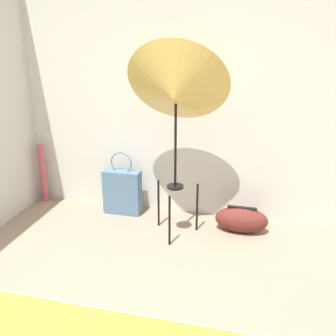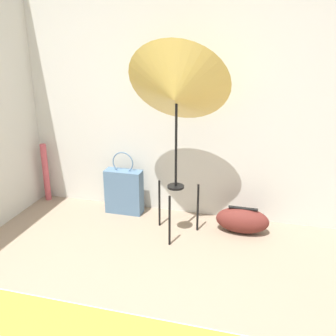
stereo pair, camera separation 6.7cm
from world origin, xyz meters
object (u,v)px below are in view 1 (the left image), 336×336
tote_bag (122,191)px  paper_roll (43,173)px  photo_umbrella (176,92)px  duffel_bag (241,219)px

tote_bag → paper_roll: 0.93m
photo_umbrella → duffel_bag: (0.58, 0.18, -1.17)m
photo_umbrella → paper_roll: size_ratio=2.72×
tote_bag → duffel_bag: (1.19, -0.11, -0.11)m
photo_umbrella → paper_roll: 1.85m
duffel_bag → photo_umbrella: bearing=-162.8°
duffel_bag → paper_roll: (-2.12, 0.18, 0.20)m
duffel_bag → paper_roll: size_ratio=0.77×
tote_bag → paper_roll: tote_bag is taller
tote_bag → duffel_bag: 1.20m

